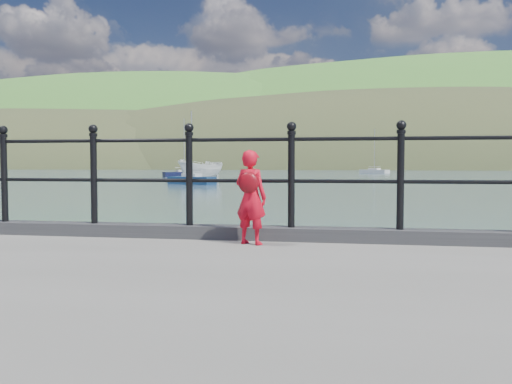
% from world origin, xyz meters
% --- Properties ---
extents(ground, '(600.00, 600.00, 0.00)m').
position_xyz_m(ground, '(0.00, 0.00, 0.00)').
color(ground, '#2D4251').
rests_on(ground, ground).
extents(kerb, '(60.00, 0.30, 0.15)m').
position_xyz_m(kerb, '(0.00, -0.15, 1.07)').
color(kerb, '#28282B').
rests_on(kerb, quay).
extents(railing, '(18.11, 0.11, 1.20)m').
position_xyz_m(railing, '(0.00, -0.15, 1.82)').
color(railing, black).
rests_on(railing, kerb).
extents(far_shore, '(830.00, 200.00, 156.00)m').
position_xyz_m(far_shore, '(38.34, 239.41, -22.57)').
color(far_shore, '#333A21').
rests_on(far_shore, ground).
extents(child, '(0.44, 0.37, 1.02)m').
position_xyz_m(child, '(0.20, -0.53, 1.52)').
color(child, red).
rests_on(child, quay).
extents(launch_white, '(4.98, 6.24, 2.29)m').
position_xyz_m(launch_white, '(-14.09, 47.90, 1.15)').
color(launch_white, silver).
rests_on(launch_white, ground).
extents(sailboat_port, '(4.73, 3.09, 6.78)m').
position_xyz_m(sailboat_port, '(-12.92, 40.71, 0.34)').
color(sailboat_port, navy).
rests_on(sailboat_port, ground).
extents(sailboat_deep, '(5.78, 4.96, 8.77)m').
position_xyz_m(sailboat_deep, '(5.58, 101.19, 0.34)').
color(sailboat_deep, beige).
rests_on(sailboat_deep, ground).
extents(sailboat_left, '(5.99, 4.79, 8.48)m').
position_xyz_m(sailboat_left, '(-22.27, 68.04, 0.34)').
color(sailboat_left, black).
rests_on(sailboat_left, ground).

